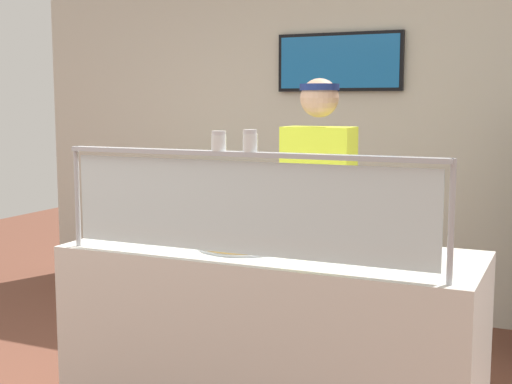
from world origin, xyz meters
The scene contains 10 objects.
shop_rear_unit centered at (0.96, 2.66, 1.36)m, with size 6.33×0.13×2.70m.
serving_counter centered at (0.97, 0.38, 0.47)m, with size 1.93×0.76×0.95m, color silver.
sneeze_guard centered at (0.97, 0.06, 1.25)m, with size 1.75×0.06×0.48m.
pizza_tray centered at (0.84, 0.35, 0.97)m, with size 0.44×0.44×0.04m.
pizza_server centered at (0.82, 0.33, 0.99)m, with size 0.07×0.28×0.01m, color #ADAFB7.
parmesan_shaker centered at (0.86, 0.06, 1.46)m, with size 0.06×0.06×0.08m.
pepper_flake_shaker centered at (1.00, 0.06, 1.47)m, with size 0.06×0.06×0.09m.
worker_figure centered at (0.97, 1.02, 1.01)m, with size 0.41×0.50×1.76m.
prep_shelf centered at (-0.57, 2.18, 0.40)m, with size 0.70×0.55×0.80m, color #B7BABF.
pizza_box_stack centered at (-0.57, 2.18, 0.94)m, with size 0.44×0.42×0.27m.
Camera 1 is at (2.23, -2.58, 1.64)m, focal length 49.12 mm.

